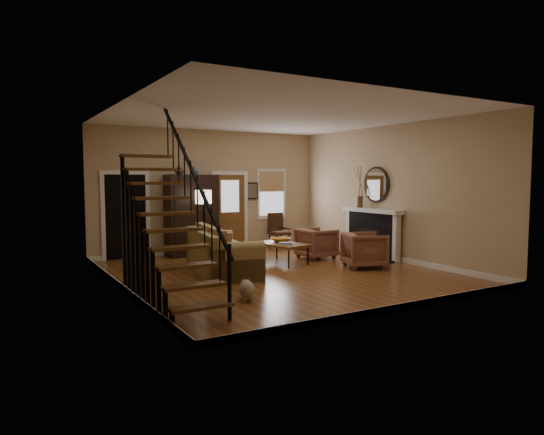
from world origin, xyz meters
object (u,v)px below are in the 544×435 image
sofa (222,252)px  armchair_left (364,250)px  armchair_right (317,243)px  coffee_table (282,253)px  armoire (192,215)px  side_chair (279,231)px  floor_lamp (204,226)px

sofa → armchair_left: bearing=-10.0°
sofa → armchair_right: (2.82, 0.51, -0.07)m
coffee_table → armchair_left: size_ratio=1.45×
sofa → armchair_right: 2.87m
armoire → coffee_table: armoire is taller
armoire → side_chair: bearing=-4.5°
armoire → side_chair: armoire is taller
armchair_left → armchair_right: (-0.19, 1.57, -0.02)m
floor_lamp → side_chair: bearing=15.2°
coffee_table → sofa: bearing=-169.2°
floor_lamp → side_chair: (2.59, 0.71, -0.35)m
coffee_table → armchair_right: 1.15m
sofa → armchair_right: size_ratio=2.91×
sofa → armchair_left: size_ratio=2.79×
coffee_table → side_chair: (1.16, 2.04, 0.27)m
floor_lamp → coffee_table: bearing=-43.0°
armchair_right → armchair_left: bearing=-175.7°
side_chair → sofa: bearing=-140.5°
floor_lamp → side_chair: size_ratio=1.69×
floor_lamp → side_chair: 2.71m
coffee_table → floor_lamp: floor_lamp is taller
armoire → coffee_table: 2.75m
sofa → coffee_table: (1.70, 0.32, -0.21)m
coffee_table → armchair_left: armchair_left is taller
armchair_right → sofa: bearing=97.7°
sofa → coffee_table: size_ratio=1.92×
armoire → floor_lamp: bearing=-92.6°
armoire → armchair_right: bearing=-39.2°
armoire → side_chair: 2.61m
sofa → armoire: bearing=92.3°
armchair_left → armchair_right: armchair_left is taller
armoire → armchair_left: armoire is taller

